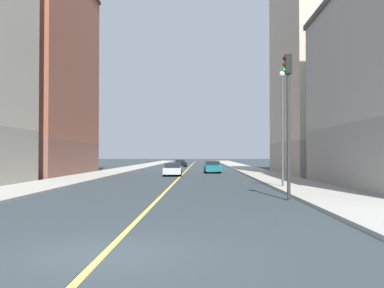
# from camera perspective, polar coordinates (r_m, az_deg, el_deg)

# --- Properties ---
(ground_plane) EXTENTS (400.00, 400.00, 0.00)m
(ground_plane) POSITION_cam_1_polar(r_m,az_deg,el_deg) (9.93, -11.09, -13.60)
(ground_plane) COLOR #2B3439
(ground_plane) RESTS_ON ground
(sidewalk_left) EXTENTS (3.93, 168.00, 0.15)m
(sidewalk_left) POSITION_cam_1_polar(r_m,az_deg,el_deg) (58.86, 7.49, -3.30)
(sidewalk_left) COLOR #9E9B93
(sidewalk_left) RESTS_ON ground
(sidewalk_right) EXTENTS (3.93, 168.00, 0.15)m
(sidewalk_right) POSITION_cam_1_polar(r_m,az_deg,el_deg) (59.44, -8.90, -3.28)
(sidewalk_right) COLOR #9E9B93
(sidewalk_right) RESTS_ON ground
(lane_center_stripe) EXTENTS (0.16, 154.00, 0.01)m
(lane_center_stripe) POSITION_cam_1_polar(r_m,az_deg,el_deg) (58.55, -0.75, -3.39)
(lane_center_stripe) COLOR #E5D14C
(lane_center_stripe) RESTS_ON ground
(building_left_mid) EXTENTS (8.48, 17.20, 22.65)m
(building_left_mid) POSITION_cam_1_polar(r_m,az_deg,el_deg) (49.19, 16.09, 9.53)
(building_left_mid) COLOR #9D9688
(building_left_mid) RESTS_ON ground
(building_right_midblock) EXTENTS (8.48, 18.11, 20.69)m
(building_right_midblock) POSITION_cam_1_polar(r_m,az_deg,el_deg) (48.53, -18.89, 8.52)
(building_right_midblock) COLOR brown
(building_right_midblock) RESTS_ON ground
(traffic_light_left_near) EXTENTS (0.40, 0.32, 6.75)m
(traffic_light_left_near) POSITION_cam_1_polar(r_m,az_deg,el_deg) (21.25, 12.10, 4.64)
(traffic_light_left_near) COLOR #2D2D2D
(traffic_light_left_near) RESTS_ON ground
(street_lamp_left_near) EXTENTS (0.36, 0.36, 7.15)m
(street_lamp_left_near) POSITION_cam_1_polar(r_m,az_deg,el_deg) (28.44, 11.41, 3.47)
(street_lamp_left_near) COLOR #4C4C51
(street_lamp_left_near) RESTS_ON ground
(car_black) EXTENTS (2.02, 3.99, 1.26)m
(car_black) POSITION_cam_1_polar(r_m,az_deg,el_deg) (75.47, -1.43, -2.47)
(car_black) COLOR black
(car_black) RESTS_ON ground
(car_silver) EXTENTS (1.83, 4.09, 1.28)m
(car_silver) POSITION_cam_1_polar(r_m,az_deg,el_deg) (44.11, -2.46, -3.26)
(car_silver) COLOR silver
(car_silver) RESTS_ON ground
(car_teal) EXTENTS (1.91, 4.36, 1.36)m
(car_teal) POSITION_cam_1_polar(r_m,az_deg,el_deg) (51.22, 2.60, -2.94)
(car_teal) COLOR #196670
(car_teal) RESTS_ON ground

